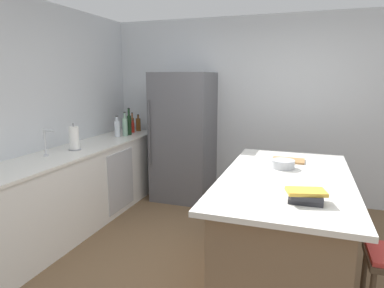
# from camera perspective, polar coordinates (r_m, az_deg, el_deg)

# --- Properties ---
(ground_plane) EXTENTS (7.20, 7.20, 0.00)m
(ground_plane) POSITION_cam_1_polar(r_m,az_deg,el_deg) (3.21, 8.42, -22.04)
(ground_plane) COLOR brown
(wall_rear) EXTENTS (6.00, 0.10, 2.60)m
(wall_rear) POSITION_cam_1_polar(r_m,az_deg,el_deg) (4.94, 13.75, 5.65)
(wall_rear) COLOR silver
(wall_rear) RESTS_ON ground_plane
(wall_left) EXTENTS (0.10, 6.00, 2.60)m
(wall_left) POSITION_cam_1_polar(r_m,az_deg,el_deg) (3.95, -28.45, 3.29)
(wall_left) COLOR silver
(wall_left) RESTS_ON ground_plane
(counter_run_left) EXTENTS (0.66, 3.05, 0.93)m
(counter_run_left) POSITION_cam_1_polar(r_m,az_deg,el_deg) (4.31, -18.26, -6.72)
(counter_run_left) COLOR silver
(counter_run_left) RESTS_ON ground_plane
(kitchen_island) EXTENTS (1.09, 2.04, 0.91)m
(kitchen_island) POSITION_cam_1_polar(r_m,az_deg,el_deg) (3.20, 15.32, -13.01)
(kitchen_island) COLOR #7A6047
(kitchen_island) RESTS_ON ground_plane
(refrigerator) EXTENTS (0.80, 0.77, 1.82)m
(refrigerator) POSITION_cam_1_polar(r_m,az_deg,el_deg) (4.86, -1.40, 1.25)
(refrigerator) COLOR #56565B
(refrigerator) RESTS_ON ground_plane
(sink_faucet) EXTENTS (0.15, 0.05, 0.30)m
(sink_faucet) POSITION_cam_1_polar(r_m,az_deg,el_deg) (3.85, -23.58, 0.33)
(sink_faucet) COLOR silver
(sink_faucet) RESTS_ON counter_run_left
(paper_towel_roll) EXTENTS (0.14, 0.14, 0.31)m
(paper_towel_roll) POSITION_cam_1_polar(r_m,az_deg,el_deg) (4.08, -19.41, 0.88)
(paper_towel_roll) COLOR gray
(paper_towel_roll) RESTS_ON counter_run_left
(whiskey_bottle) EXTENTS (0.07, 0.07, 0.26)m
(whiskey_bottle) POSITION_cam_1_polar(r_m,az_deg,el_deg) (5.31, -9.12, 3.34)
(whiskey_bottle) COLOR brown
(whiskey_bottle) RESTS_ON counter_run_left
(vinegar_bottle) EXTENTS (0.05, 0.05, 0.29)m
(vinegar_bottle) POSITION_cam_1_polar(r_m,az_deg,el_deg) (5.26, -10.10, 3.34)
(vinegar_bottle) COLOR #994C23
(vinegar_bottle) RESTS_ON counter_run_left
(hot_sauce_bottle) EXTENTS (0.05, 0.05, 0.20)m
(hot_sauce_bottle) POSITION_cam_1_polar(r_m,az_deg,el_deg) (5.16, -10.00, 2.83)
(hot_sauce_bottle) COLOR red
(hot_sauce_bottle) RESTS_ON counter_run_left
(syrup_bottle) EXTENTS (0.07, 0.07, 0.23)m
(syrup_bottle) POSITION_cam_1_polar(r_m,az_deg,el_deg) (5.11, -11.35, 2.81)
(syrup_bottle) COLOR #5B3319
(syrup_bottle) RESTS_ON counter_run_left
(wine_bottle) EXTENTS (0.06, 0.06, 0.39)m
(wine_bottle) POSITION_cam_1_polar(r_m,az_deg,el_deg) (4.96, -10.63, 3.36)
(wine_bottle) COLOR #19381E
(wine_bottle) RESTS_ON counter_run_left
(gin_bottle) EXTENTS (0.08, 0.08, 0.34)m
(gin_bottle) POSITION_cam_1_polar(r_m,az_deg,el_deg) (4.89, -11.32, 2.96)
(gin_bottle) COLOR #8CB79E
(gin_bottle) RESTS_ON counter_run_left
(soda_bottle) EXTENTS (0.08, 0.08, 0.30)m
(soda_bottle) POSITION_cam_1_polar(r_m,az_deg,el_deg) (4.84, -12.60, 2.67)
(soda_bottle) COLOR silver
(soda_bottle) RESTS_ON counter_run_left
(cookbook_stack) EXTENTS (0.29, 0.22, 0.09)m
(cookbook_stack) POSITION_cam_1_polar(r_m,az_deg,el_deg) (2.46, 18.78, -8.35)
(cookbook_stack) COLOR #2D2D33
(cookbook_stack) RESTS_ON kitchen_island
(mixing_bowl) EXTENTS (0.22, 0.22, 0.08)m
(mixing_bowl) POSITION_cam_1_polar(r_m,az_deg,el_deg) (3.29, 15.20, -3.31)
(mixing_bowl) COLOR #B2B5BA
(mixing_bowl) RESTS_ON kitchen_island
(cutting_board) EXTENTS (0.32, 0.21, 0.02)m
(cutting_board) POSITION_cam_1_polar(r_m,az_deg,el_deg) (3.59, 16.05, -2.68)
(cutting_board) COLOR #9E7042
(cutting_board) RESTS_ON kitchen_island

